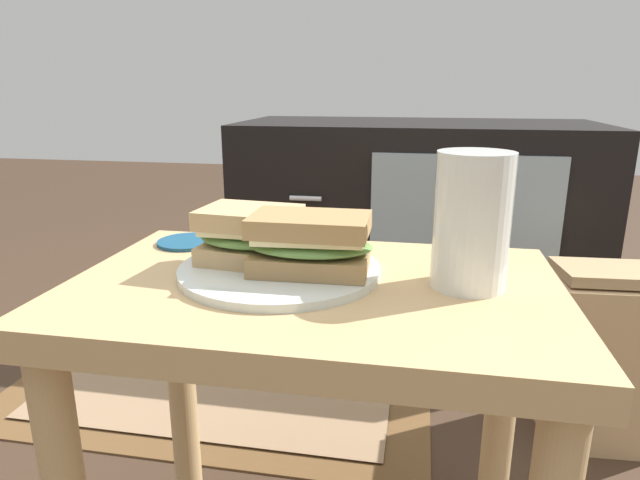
# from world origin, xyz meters

# --- Properties ---
(side_table) EXTENTS (0.56, 0.36, 0.46)m
(side_table) POSITION_xyz_m (0.00, 0.00, 0.37)
(side_table) COLOR tan
(side_table) RESTS_ON ground
(tv_cabinet) EXTENTS (0.96, 0.46, 0.58)m
(tv_cabinet) POSITION_xyz_m (0.10, 0.95, 0.29)
(tv_cabinet) COLOR black
(tv_cabinet) RESTS_ON ground
(area_rug) EXTENTS (0.96, 0.65, 0.01)m
(area_rug) POSITION_xyz_m (-0.32, 0.55, 0.00)
(area_rug) COLOR brown
(area_rug) RESTS_ON ground
(plate) EXTENTS (0.24, 0.24, 0.01)m
(plate) POSITION_xyz_m (-0.04, 0.02, 0.47)
(plate) COLOR silver
(plate) RESTS_ON side_table
(sandwich_front) EXTENTS (0.13, 0.10, 0.07)m
(sandwich_front) POSITION_xyz_m (-0.08, 0.03, 0.50)
(sandwich_front) COLOR tan
(sandwich_front) RESTS_ON plate
(sandwich_back) EXTENTS (0.15, 0.09, 0.07)m
(sandwich_back) POSITION_xyz_m (-0.01, 0.01, 0.50)
(sandwich_back) COLOR #9E7A4C
(sandwich_back) RESTS_ON plate
(beer_glass) EXTENTS (0.08, 0.08, 0.15)m
(beer_glass) POSITION_xyz_m (0.17, 0.02, 0.53)
(beer_glass) COLOR silver
(beer_glass) RESTS_ON side_table
(coaster) EXTENTS (0.09, 0.09, 0.01)m
(coaster) POSITION_xyz_m (-0.21, 0.12, 0.46)
(coaster) COLOR navy
(coaster) RESTS_ON side_table
(paper_bag) EXTENTS (0.20, 0.19, 0.35)m
(paper_bag) POSITION_xyz_m (0.47, 0.47, 0.17)
(paper_bag) COLOR tan
(paper_bag) RESTS_ON ground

